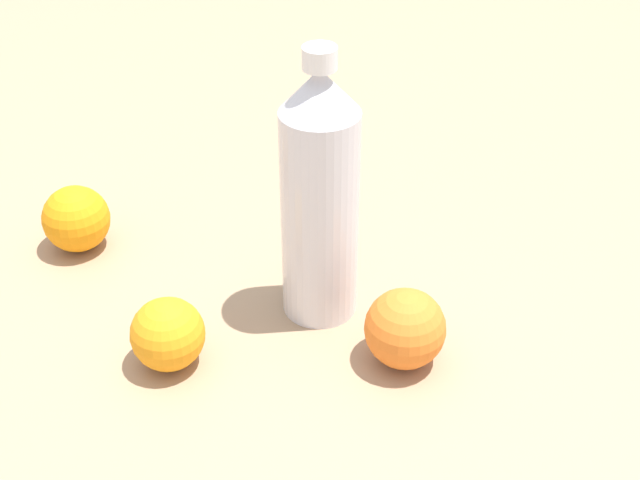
{
  "coord_description": "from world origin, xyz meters",
  "views": [
    {
      "loc": [
        0.66,
        0.22,
        0.56
      ],
      "look_at": [
        -0.0,
        0.05,
        0.08
      ],
      "focal_mm": 49.14,
      "sensor_mm": 36.0,
      "label": 1
    }
  ],
  "objects_px": {
    "orange_0": "(405,329)",
    "orange_2": "(168,334)",
    "orange_1": "(76,219)",
    "water_bottle": "(320,196)"
  },
  "relations": [
    {
      "from": "orange_0",
      "to": "orange_2",
      "type": "bearing_deg",
      "value": -74.71
    },
    {
      "from": "orange_1",
      "to": "orange_2",
      "type": "relative_size",
      "value": 1.06
    },
    {
      "from": "orange_2",
      "to": "orange_1",
      "type": "bearing_deg",
      "value": -131.68
    },
    {
      "from": "water_bottle",
      "to": "orange_0",
      "type": "distance_m",
      "value": 0.14
    },
    {
      "from": "orange_1",
      "to": "orange_2",
      "type": "distance_m",
      "value": 0.22
    },
    {
      "from": "orange_0",
      "to": "orange_1",
      "type": "xyz_separation_m",
      "value": [
        -0.09,
        -0.37,
        -0.0
      ]
    },
    {
      "from": "orange_1",
      "to": "orange_2",
      "type": "bearing_deg",
      "value": 48.32
    },
    {
      "from": "water_bottle",
      "to": "orange_1",
      "type": "distance_m",
      "value": 0.3
    },
    {
      "from": "water_bottle",
      "to": "orange_0",
      "type": "xyz_separation_m",
      "value": [
        0.06,
        0.09,
        -0.09
      ]
    },
    {
      "from": "orange_0",
      "to": "orange_1",
      "type": "height_order",
      "value": "orange_0"
    }
  ]
}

